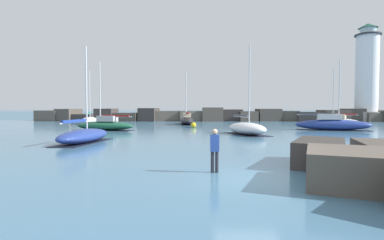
# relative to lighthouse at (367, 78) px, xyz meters

# --- Properties ---
(ground_plane) EXTENTS (600.00, 600.00, 0.00)m
(ground_plane) POSITION_rel_lighthouse_xyz_m (-29.44, -46.40, -8.17)
(ground_plane) COLOR teal
(open_sea_beyond) EXTENTS (400.00, 116.00, 0.01)m
(open_sea_beyond) POSITION_rel_lighthouse_xyz_m (-29.44, 59.77, -8.17)
(open_sea_beyond) COLOR #386684
(open_sea_beyond) RESTS_ON ground
(breakwater_jetty) EXTENTS (68.10, 6.65, 2.58)m
(breakwater_jetty) POSITION_rel_lighthouse_xyz_m (-27.55, -0.23, -7.16)
(breakwater_jetty) COLOR brown
(breakwater_jetty) RESTS_ON ground
(lighthouse) EXTENTS (5.34, 5.34, 18.27)m
(lighthouse) POSITION_rel_lighthouse_xyz_m (0.00, 0.00, 0.00)
(lighthouse) COLOR gray
(lighthouse) RESTS_ON ground
(sailboat_moored_1) EXTENTS (7.38, 3.66, 7.77)m
(sailboat_moored_1) POSITION_rel_lighthouse_xyz_m (-42.15, -23.62, -7.57)
(sailboat_moored_1) COLOR #195138
(sailboat_moored_1) RESTS_ON ground
(sailboat_moored_2) EXTENTS (2.98, 7.70, 8.16)m
(sailboat_moored_2) POSITION_rel_lighthouse_xyz_m (-33.39, -11.58, -7.52)
(sailboat_moored_2) COLOR black
(sailboat_moored_2) RESTS_ON ground
(sailboat_moored_3) EXTENTS (3.70, 6.91, 8.59)m
(sailboat_moored_3) POSITION_rel_lighthouse_xyz_m (-49.02, -10.02, -7.61)
(sailboat_moored_3) COLOR white
(sailboat_moored_3) RESTS_ON ground
(sailboat_moored_4) EXTENTS (2.97, 6.43, 7.21)m
(sailboat_moored_4) POSITION_rel_lighthouse_xyz_m (-39.92, -35.48, -7.64)
(sailboat_moored_4) COLOR navy
(sailboat_moored_4) RESTS_ON ground
(sailboat_moored_5) EXTENTS (4.37, 6.16, 8.52)m
(sailboat_moored_5) POSITION_rel_lighthouse_xyz_m (-26.77, -28.43, -7.57)
(sailboat_moored_5) COLOR white
(sailboat_moored_5) RESTS_ON ground
(sailboat_moored_6) EXTENTS (6.05, 5.52, 8.63)m
(sailboat_moored_6) POSITION_rel_lighthouse_xyz_m (-10.37, -10.97, -7.59)
(sailboat_moored_6) COLOR white
(sailboat_moored_6) RESTS_ON ground
(sailboat_moored_7) EXTENTS (8.41, 3.79, 7.97)m
(sailboat_moored_7) POSITION_rel_lighthouse_xyz_m (-16.17, -22.84, -7.47)
(sailboat_moored_7) COLOR navy
(sailboat_moored_7) RESTS_ON ground
(mooring_buoy_orange_near) EXTENTS (0.68, 0.68, 0.88)m
(mooring_buoy_orange_near) POSITION_rel_lighthouse_xyz_m (-32.15, -18.95, -7.83)
(mooring_buoy_orange_near) COLOR yellow
(mooring_buoy_orange_near) RESTS_ON ground
(person_on_rocks) EXTENTS (0.36, 0.23, 1.77)m
(person_on_rocks) POSITION_rel_lighthouse_xyz_m (-30.66, -45.35, -7.17)
(person_on_rocks) COLOR #282833
(person_on_rocks) RESTS_ON ground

